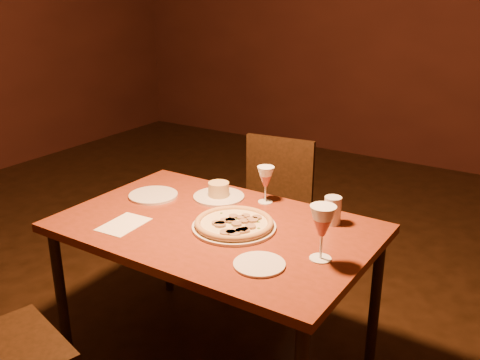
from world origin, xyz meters
The scene contains 10 objects.
dining_table centered at (0.21, 0.17, 0.62)m, with size 1.27×0.82×0.68m.
chair_far centered at (0.05, 0.91, 0.46)m, with size 0.44×0.44×0.81m.
pizza_plate centered at (0.30, 0.17, 0.70)m, with size 0.34×0.34×0.04m.
ramekin_saucer centered at (0.06, 0.41, 0.70)m, with size 0.23×0.23×0.07m.
wine_glass_far centered at (0.26, 0.48, 0.76)m, with size 0.08×0.08×0.17m, color #B05349, non-canonical shape.
wine_glass_right centered at (0.69, 0.13, 0.78)m, with size 0.09×0.09×0.20m, color #B05349, non-canonical shape.
water_tumbler centered at (0.61, 0.43, 0.73)m, with size 0.07×0.07×0.12m, color silver.
side_plate_left centered at (-0.21, 0.26, 0.68)m, with size 0.22×0.22×0.01m, color silver.
side_plate_near centered at (0.54, -0.03, 0.68)m, with size 0.18×0.18×0.01m, color silver.
menu_card centered at (-0.10, -0.04, 0.68)m, with size 0.14×0.20×0.00m, color white.
Camera 1 is at (1.36, -1.45, 1.59)m, focal length 40.00 mm.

